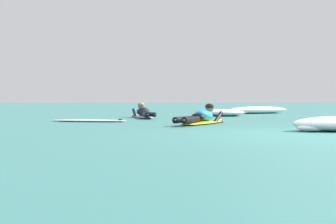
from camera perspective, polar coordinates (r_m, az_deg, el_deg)
ground_plane at (r=17.97m, az=2.92°, el=-0.38°), size 120.00×120.00×0.00m
surfer_near at (r=11.67m, az=3.98°, el=-0.77°), size 1.90×2.48×0.55m
surfer_far at (r=15.48m, az=-2.88°, el=-0.18°), size 0.62×2.70×0.54m
drifting_surfboard at (r=12.92m, az=-9.21°, el=-1.00°), size 2.11×1.13×0.16m
whitewater_front at (r=20.39m, az=10.59°, el=0.21°), size 3.17×1.93×0.30m
whitewater_mid_right at (r=17.06m, az=6.39°, el=-0.11°), size 1.73×1.31×0.25m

